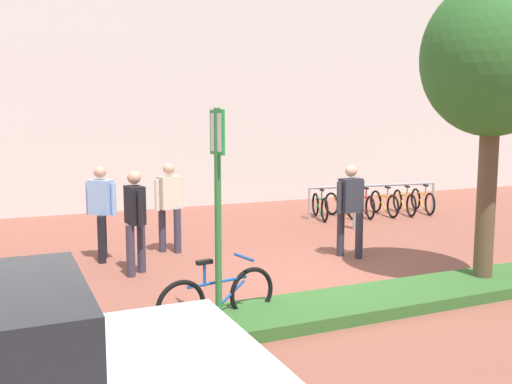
{
  "coord_description": "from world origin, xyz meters",
  "views": [
    {
      "loc": [
        -4.48,
        -7.71,
        2.55
      ],
      "look_at": [
        -0.49,
        1.25,
        1.28
      ],
      "focal_mm": 39.82,
      "sensor_mm": 36.0,
      "label": 1
    }
  ],
  "objects": [
    {
      "name": "bollard_steel",
      "position": [
        2.93,
        3.21,
        0.45
      ],
      "size": [
        0.16,
        0.16,
        0.9
      ],
      "primitive_type": "cylinder",
      "color": "#ADADB2",
      "rests_on": "ground"
    },
    {
      "name": "parking_sign_post",
      "position": [
        -2.21,
        -1.51,
        1.74
      ],
      "size": [
        0.08,
        0.36,
        2.68
      ],
      "color": "#2D7238",
      "rests_on": "ground"
    },
    {
      "name": "tree_sidewalk",
      "position": [
        2.13,
        -1.39,
        3.4
      ],
      "size": [
        2.1,
        2.1,
        4.6
      ],
      "color": "brown",
      "rests_on": "ground"
    },
    {
      "name": "person_suited_dark",
      "position": [
        1.3,
        1.0,
        0.98
      ],
      "size": [
        0.61,
        0.44,
        1.72
      ],
      "color": "#2D2D38",
      "rests_on": "ground"
    },
    {
      "name": "planter_strip",
      "position": [
        0.53,
        -1.51,
        0.08
      ],
      "size": [
        7.0,
        1.1,
        0.16
      ],
      "primitive_type": "cube",
      "color": "#336028",
      "rests_on": "ground"
    },
    {
      "name": "bike_rack_cluster",
      "position": [
        4.42,
        4.61,
        0.35
      ],
      "size": [
        3.74,
        1.8,
        0.83
      ],
      "color": "#99999E",
      "rests_on": "ground"
    },
    {
      "name": "person_suited_navy",
      "position": [
        -2.57,
        1.42,
        0.98
      ],
      "size": [
        0.36,
        0.61,
        1.72
      ],
      "color": "#383342",
      "rests_on": "ground"
    },
    {
      "name": "ground_plane",
      "position": [
        0.0,
        0.0,
        0.0
      ],
      "size": [
        60.0,
        60.0,
        0.0
      ],
      "primitive_type": "plane",
      "color": "brown"
    },
    {
      "name": "person_shirt_white",
      "position": [
        -2.93,
        2.6,
        0.98
      ],
      "size": [
        0.48,
        0.5,
        1.72
      ],
      "color": "black",
      "rests_on": "ground"
    },
    {
      "name": "person_casual_tan",
      "position": [
        -1.64,
        2.73,
        0.98
      ],
      "size": [
        0.59,
        0.35,
        1.72
      ],
      "color": "#383342",
      "rests_on": "ground"
    },
    {
      "name": "building_facade",
      "position": [
        0.0,
        8.66,
        5.0
      ],
      "size": [
        28.0,
        1.2,
        10.0
      ],
      "primitive_type": "cube",
      "color": "silver",
      "rests_on": "ground"
    },
    {
      "name": "bike_at_sign",
      "position": [
        -2.14,
        -1.3,
        0.35
      ],
      "size": [
        1.66,
        0.47,
        0.86
      ],
      "color": "black",
      "rests_on": "ground"
    }
  ]
}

